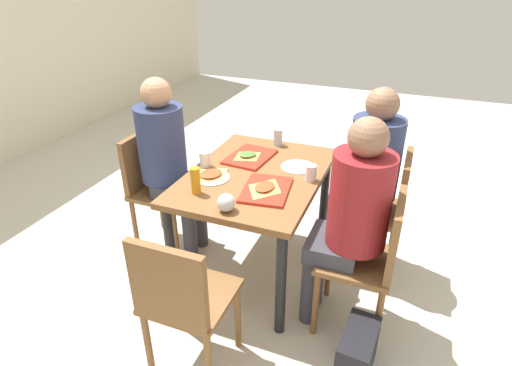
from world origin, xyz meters
TOP-DOWN VIEW (x-y plane):
  - ground_plane at (0.00, 0.00)m, footprint 10.00×10.00m
  - main_table at (0.00, 0.00)m, footprint 1.14×0.82m
  - chair_near_left at (-0.29, -0.79)m, footprint 0.40×0.40m
  - chair_near_right at (0.29, -0.79)m, footprint 0.40×0.40m
  - chair_far_side at (0.00, 0.79)m, footprint 0.40×0.40m
  - chair_left_end at (-0.95, 0.00)m, footprint 0.40×0.40m
  - person_in_red at (-0.29, -0.65)m, footprint 0.32×0.42m
  - person_in_brown_jacket at (0.29, -0.65)m, footprint 0.32×0.42m
  - person_far_side at (-0.00, 0.65)m, footprint 0.32×0.42m
  - tray_red_near at (-0.20, -0.14)m, footprint 0.39×0.31m
  - tray_red_far at (0.20, 0.12)m, footprint 0.38×0.29m
  - paper_plate_center at (-0.17, 0.22)m, footprint 0.22×0.22m
  - paper_plate_near_edge at (0.17, -0.22)m, footprint 0.22×0.22m
  - pizza_slice_a at (-0.21, -0.14)m, footprint 0.22×0.17m
  - pizza_slice_b at (0.18, 0.14)m, footprint 0.22×0.21m
  - pizza_slice_c at (-0.16, 0.24)m, footprint 0.26×0.24m
  - plastic_cup_a at (-0.03, 0.35)m, footprint 0.07×0.07m
  - plastic_cup_b at (0.03, -0.35)m, footprint 0.07×0.07m
  - soda_can at (0.49, 0.02)m, footprint 0.07×0.07m
  - condiment_bottle at (-0.37, 0.22)m, footprint 0.06×0.06m
  - foil_bundle at (-0.49, -0.02)m, footprint 0.10×0.10m
  - handbag at (-0.64, -0.81)m, footprint 0.33×0.18m

SIDE VIEW (x-z plane):
  - ground_plane at x=0.00m, z-range -0.02..0.00m
  - handbag at x=-0.64m, z-range 0.00..0.28m
  - chair_near_left at x=-0.29m, z-range 0.08..0.94m
  - chair_near_right at x=0.29m, z-range 0.08..0.94m
  - chair_far_side at x=0.00m, z-range 0.08..0.94m
  - chair_left_end at x=-0.95m, z-range 0.08..0.94m
  - main_table at x=0.00m, z-range 0.27..1.00m
  - paper_plate_center at x=-0.17m, z-range 0.73..0.74m
  - paper_plate_near_edge at x=0.17m, z-range 0.73..0.74m
  - tray_red_near at x=-0.20m, z-range 0.73..0.75m
  - tray_red_far at x=0.20m, z-range 0.73..0.75m
  - pizza_slice_c at x=-0.16m, z-range 0.74..0.76m
  - pizza_slice_a at x=-0.21m, z-range 0.75..0.77m
  - pizza_slice_b at x=0.18m, z-range 0.75..0.77m
  - person_in_red at x=-0.29m, z-range 0.12..1.40m
  - person_in_brown_jacket at x=0.29m, z-range 0.12..1.40m
  - person_far_side at x=0.00m, z-range 0.12..1.40m
  - plastic_cup_a at x=-0.03m, z-range 0.73..0.83m
  - plastic_cup_b at x=0.03m, z-range 0.73..0.83m
  - foil_bundle at x=-0.49m, z-range 0.73..0.83m
  - soda_can at x=0.49m, z-range 0.73..0.85m
  - condiment_bottle at x=-0.37m, z-range 0.73..0.89m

